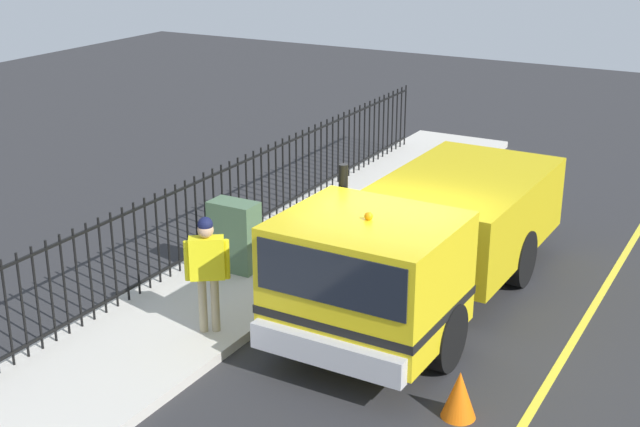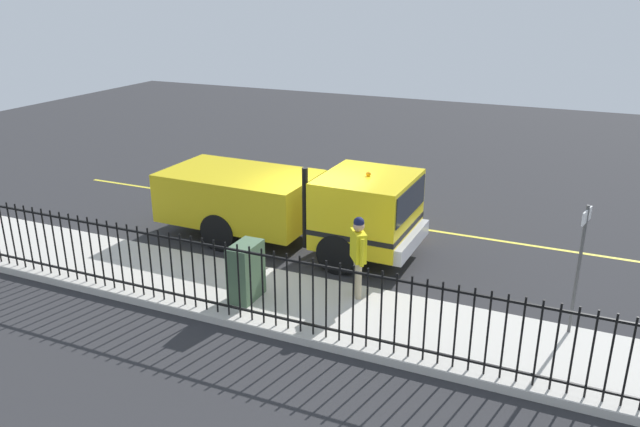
# 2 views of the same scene
# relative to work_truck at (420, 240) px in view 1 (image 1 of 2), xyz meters

# --- Properties ---
(ground_plane) EXTENTS (46.39, 46.39, 0.00)m
(ground_plane) POSITION_rel_work_truck_xyz_m (0.21, 0.43, -1.20)
(ground_plane) COLOR #2B2B2D
(ground_plane) RESTS_ON ground
(sidewalk_slab) EXTENTS (2.47, 21.09, 0.15)m
(sidewalk_slab) POSITION_rel_work_truck_xyz_m (2.99, 0.43, -1.12)
(sidewalk_slab) COLOR beige
(sidewalk_slab) RESTS_ON ground
(lane_marking) EXTENTS (0.12, 18.98, 0.01)m
(lane_marking) POSITION_rel_work_truck_xyz_m (-2.40, 0.43, -1.20)
(lane_marking) COLOR yellow
(lane_marking) RESTS_ON ground
(work_truck) EXTENTS (2.47, 6.76, 2.41)m
(work_truck) POSITION_rel_work_truck_xyz_m (0.00, 0.00, 0.00)
(work_truck) COLOR yellow
(work_truck) RESTS_ON ground
(worker_standing) EXTENTS (0.55, 0.47, 1.76)m
(worker_standing) POSITION_rel_work_truck_xyz_m (2.27, 2.35, 0.03)
(worker_standing) COLOR yellow
(worker_standing) RESTS_ON sidewalk_slab
(iron_fence) EXTENTS (0.04, 17.96, 1.54)m
(iron_fence) POSITION_rel_work_truck_xyz_m (4.01, 0.43, -0.27)
(iron_fence) COLOR black
(iron_fence) RESTS_ON sidewalk_slab
(utility_cabinet) EXTENTS (0.82, 0.46, 1.20)m
(utility_cabinet) POSITION_rel_work_truck_xyz_m (3.24, 0.27, -0.45)
(utility_cabinet) COLOR #4C6B4C
(utility_cabinet) RESTS_ON sidewalk_slab
(traffic_cone) EXTENTS (0.44, 0.44, 0.63)m
(traffic_cone) POSITION_rel_work_truck_xyz_m (-1.63, 2.50, -0.88)
(traffic_cone) COLOR orange
(traffic_cone) RESTS_ON ground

